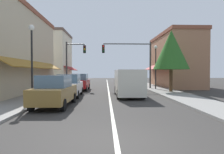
{
  "coord_description": "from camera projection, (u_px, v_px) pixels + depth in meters",
  "views": [
    {
      "loc": [
        -0.29,
        -5.02,
        1.94
      ],
      "look_at": [
        0.27,
        12.08,
        1.5
      ],
      "focal_mm": 30.56,
      "sensor_mm": 36.0,
      "label": 1
    }
  ],
  "objects": [
    {
      "name": "van_in_lane",
      "position": [
        128.0,
        82.0,
        15.21
      ],
      "size": [
        2.0,
        5.18,
        2.12
      ],
      "rotation": [
        0.0,
        0.0,
        -0.0
      ],
      "color": "beige",
      "rests_on": "ground"
    },
    {
      "name": "traffic_signal_mast_arm",
      "position": [
        133.0,
        56.0,
        21.6
      ],
      "size": [
        5.6,
        0.5,
        5.39
      ],
      "color": "#333333",
      "rests_on": "ground"
    },
    {
      "name": "traffic_signal_left_corner",
      "position": [
        73.0,
        58.0,
        21.88
      ],
      "size": [
        2.33,
        0.5,
        5.41
      ],
      "color": "#333333",
      "rests_on": "ground"
    },
    {
      "name": "sidewalk_left",
      "position": [
        62.0,
        88.0,
        22.88
      ],
      "size": [
        2.6,
        56.0,
        0.12
      ],
      "primitive_type": "cube",
      "color": "gray",
      "rests_on": "ground"
    },
    {
      "name": "street_lamp_right_mid",
      "position": [
        156.0,
        60.0,
        20.83
      ],
      "size": [
        0.36,
        0.36,
        4.86
      ],
      "color": "black",
      "rests_on": "ground"
    },
    {
      "name": "storefront_right_block",
      "position": [
        174.0,
        61.0,
        25.26
      ],
      "size": [
        5.37,
        10.2,
        6.93
      ],
      "color": "#9E6B4C",
      "rests_on": "ground"
    },
    {
      "name": "street_lamp_left_near",
      "position": [
        32.0,
        50.0,
        12.21
      ],
      "size": [
        0.36,
        0.36,
        4.96
      ],
      "color": "black",
      "rests_on": "ground"
    },
    {
      "name": "parked_car_second_left",
      "position": [
        69.0,
        85.0,
        15.08
      ],
      "size": [
        1.85,
        4.13,
        1.77
      ],
      "rotation": [
        0.0,
        0.0,
        0.02
      ],
      "color": "silver",
      "rests_on": "ground"
    },
    {
      "name": "parked_car_third_left",
      "position": [
        80.0,
        82.0,
        20.29
      ],
      "size": [
        1.84,
        4.13,
        1.77
      ],
      "rotation": [
        0.0,
        0.0,
        -0.02
      ],
      "color": "maroon",
      "rests_on": "ground"
    },
    {
      "name": "storefront_far_left",
      "position": [
        55.0,
        58.0,
        32.64
      ],
      "size": [
        5.81,
        8.2,
        8.68
      ],
      "color": "beige",
      "rests_on": "ground"
    },
    {
      "name": "ground_plane",
      "position": [
        108.0,
        88.0,
        23.06
      ],
      "size": [
        80.0,
        80.0,
        0.0
      ],
      "primitive_type": "plane",
      "color": "#33302D"
    },
    {
      "name": "parked_car_nearest_left",
      "position": [
        55.0,
        91.0,
        10.7
      ],
      "size": [
        1.86,
        4.14,
        1.77
      ],
      "rotation": [
        0.0,
        0.0,
        -0.02
      ],
      "color": "brown",
      "rests_on": "ground"
    },
    {
      "name": "lane_center_stripe",
      "position": [
        108.0,
        88.0,
        23.06
      ],
      "size": [
        0.14,
        52.0,
        0.01
      ],
      "primitive_type": "cube",
      "color": "silver",
      "rests_on": "ground"
    },
    {
      "name": "sidewalk_right",
      "position": [
        153.0,
        88.0,
        23.24
      ],
      "size": [
        2.6,
        56.0,
        0.12
      ],
      "primitive_type": "cube",
      "color": "gray",
      "rests_on": "ground"
    },
    {
      "name": "tree_right_near",
      "position": [
        171.0,
        50.0,
        17.69
      ],
      "size": [
        3.31,
        3.31,
        5.84
      ],
      "color": "#4C331E",
      "rests_on": "ground"
    }
  ]
}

